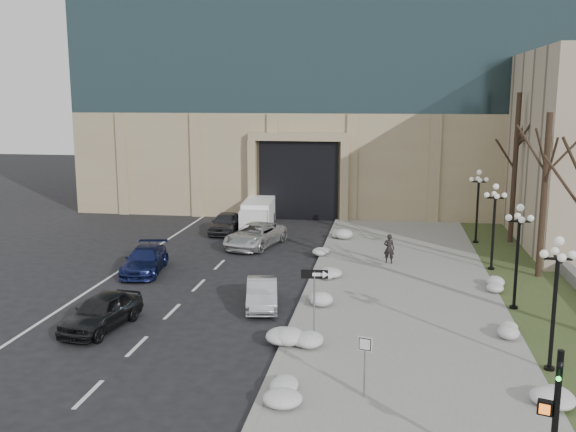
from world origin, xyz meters
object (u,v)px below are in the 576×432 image
(keep_sign, at_px, (365,354))
(car_e, at_px, (226,223))
(traffic_signal, at_px, (553,429))
(car_c, at_px, (145,260))
(one_way_sign, at_px, (319,283))
(pedestrian, at_px, (389,249))
(lamppost_c, at_px, (494,215))
(lamppost_a, at_px, (556,286))
(lamppost_b, at_px, (518,242))
(lamppost_d, at_px, (478,196))
(box_truck, at_px, (258,214))
(car_b, at_px, (262,294))
(car_a, at_px, (101,312))
(car_d, at_px, (255,235))

(keep_sign, bearing_deg, car_e, 130.03)
(car_e, bearing_deg, traffic_signal, -62.29)
(car_c, bearing_deg, traffic_signal, -54.44)
(car_e, relative_size, one_way_sign, 1.47)
(pedestrian, relative_size, lamppost_c, 0.35)
(traffic_signal, relative_size, lamppost_a, 0.79)
(traffic_signal, distance_m, lamppost_b, 14.21)
(lamppost_a, bearing_deg, car_c, 151.67)
(keep_sign, distance_m, lamppost_a, 7.06)
(traffic_signal, xyz_separation_m, lamppost_d, (1.77, 27.04, 1.20))
(keep_sign, bearing_deg, traffic_signal, -29.57)
(pedestrian, relative_size, box_truck, 0.28)
(car_b, distance_m, pedestrian, 9.93)
(car_a, xyz_separation_m, lamppost_d, (16.91, 17.94, 2.35))
(lamppost_b, bearing_deg, car_a, -163.73)
(one_way_sign, xyz_separation_m, lamppost_c, (8.08, 11.48, 0.72))
(car_b, xyz_separation_m, keep_sign, (4.85, -8.25, 0.89))
(lamppost_c, bearing_deg, car_a, -145.93)
(car_c, relative_size, one_way_sign, 1.62)
(pedestrian, relative_size, lamppost_a, 0.35)
(car_a, bearing_deg, traffic_signal, -22.10)
(car_b, bearing_deg, one_way_sign, -62.06)
(lamppost_a, xyz_separation_m, lamppost_b, (0.00, 6.50, 0.00))
(traffic_signal, height_order, lamppost_b, lamppost_b)
(car_c, xyz_separation_m, lamppost_d, (18.32, 9.62, 2.40))
(pedestrian, distance_m, lamppost_c, 5.87)
(car_b, xyz_separation_m, car_e, (-5.54, 15.06, 0.08))
(car_d, relative_size, car_e, 1.25)
(car_d, distance_m, box_truck, 6.46)
(car_d, distance_m, lamppost_d, 14.22)
(box_truck, relative_size, lamppost_d, 1.24)
(car_e, height_order, keep_sign, keep_sign)
(car_e, relative_size, lamppost_c, 0.88)
(lamppost_d, bearing_deg, car_a, -133.31)
(car_b, xyz_separation_m, car_c, (-7.30, 4.68, 0.04))
(car_c, xyz_separation_m, car_e, (1.76, 10.39, 0.04))
(one_way_sign, height_order, lamppost_b, lamppost_b)
(keep_sign, height_order, lamppost_c, lamppost_c)
(one_way_sign, bearing_deg, lamppost_d, 60.83)
(lamppost_a, height_order, lamppost_c, same)
(car_e, xyz_separation_m, lamppost_b, (16.56, -13.76, 2.36))
(one_way_sign, relative_size, lamppost_b, 0.60)
(box_truck, bearing_deg, car_e, -126.94)
(lamppost_b, bearing_deg, keep_sign, -122.86)
(car_d, relative_size, one_way_sign, 1.84)
(pedestrian, relative_size, keep_sign, 0.80)
(box_truck, relative_size, lamppost_b, 1.24)
(car_e, xyz_separation_m, traffic_signal, (14.78, -27.81, 1.16))
(car_e, height_order, one_way_sign, one_way_sign)
(lamppost_d, bearing_deg, car_d, -168.09)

